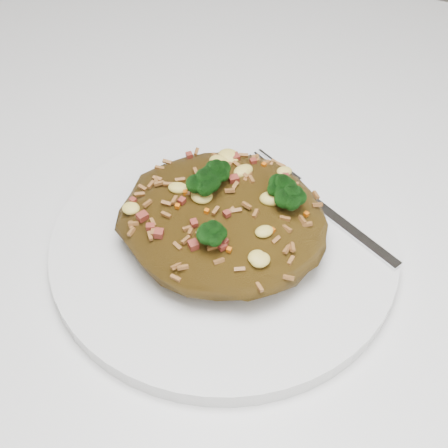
{
  "coord_description": "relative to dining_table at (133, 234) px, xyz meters",
  "views": [
    {
      "loc": [
        0.23,
        -0.35,
        1.12
      ],
      "look_at": [
        0.12,
        -0.06,
        0.78
      ],
      "focal_mm": 50.0,
      "sensor_mm": 36.0,
      "label": 1
    }
  ],
  "objects": [
    {
      "name": "dining_table",
      "position": [
        0.0,
        0.0,
        0.0
      ],
      "size": [
        1.2,
        0.8,
        0.75
      ],
      "color": "white",
      "rests_on": "ground"
    },
    {
      "name": "plate",
      "position": [
        0.12,
        -0.06,
        0.1
      ],
      "size": [
        0.27,
        0.27,
        0.01
      ],
      "primitive_type": "cylinder",
      "color": "white",
      "rests_on": "dining_table"
    },
    {
      "name": "fried_rice",
      "position": [
        0.12,
        -0.06,
        0.13
      ],
      "size": [
        0.16,
        0.14,
        0.06
      ],
      "color": "brown",
      "rests_on": "plate"
    },
    {
      "name": "fork",
      "position": [
        0.19,
        -0.01,
        0.11
      ],
      "size": [
        0.15,
        0.09,
        0.0
      ],
      "rotation": [
        0.0,
        0.0,
        -0.52
      ],
      "color": "silver",
      "rests_on": "plate"
    }
  ]
}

